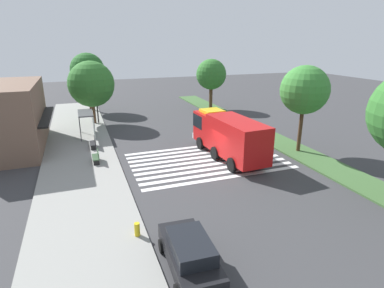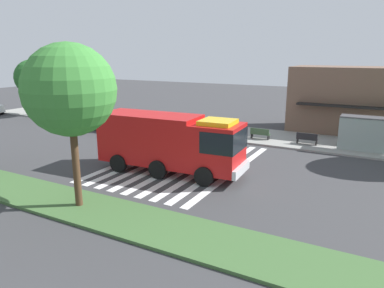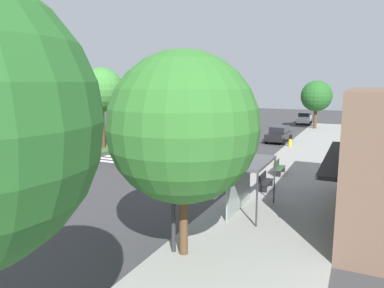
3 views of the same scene
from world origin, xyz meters
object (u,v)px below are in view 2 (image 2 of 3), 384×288
bench_west_of_shelter (260,134)px  fire_hydrant (143,125)px  parked_car_mid (105,121)px  fire_truck (173,141)px  bench_near_shelter (307,139)px  bus_stop_shelter (365,127)px  sidewalk_tree_far_west (33,78)px  median_tree_west (70,90)px

bench_west_of_shelter → fire_hydrant: bearing=-173.9°
parked_car_mid → bench_west_of_shelter: 14.54m
fire_truck → bench_west_of_shelter: fire_truck is taller
fire_truck → fire_hydrant: size_ratio=13.10×
bench_near_shelter → fire_truck: bearing=-118.7°
bus_stop_shelter → fire_hydrant: bearing=-176.3°
bench_near_shelter → sidewalk_tree_far_west: bearing=-178.7°
median_tree_west → parked_car_mid: bearing=127.9°
fire_truck → fire_hydrant: bearing=130.9°
bench_near_shelter → bus_stop_shelter: bearing=0.5°
bench_near_shelter → median_tree_west: (-7.06, -17.02, 4.91)m
bench_near_shelter → bench_west_of_shelter: (-3.80, 0.00, 0.00)m
fire_truck → fire_hydrant: fire_truck is taller
bus_stop_shelter → bench_west_of_shelter: bus_stop_shelter is taller
bench_west_of_shelter → sidewalk_tree_far_west: size_ratio=0.25×
fire_truck → bench_west_of_shelter: bearing=75.9°
parked_car_mid → sidewalk_tree_far_west: bearing=172.8°
bench_west_of_shelter → sidewalk_tree_far_west: bearing=-178.5°
fire_truck → bus_stop_shelter: size_ratio=2.62×
parked_car_mid → bus_stop_shelter: bearing=10.4°
bus_stop_shelter → sidewalk_tree_far_west: bearing=-178.8°
fire_truck → sidewalk_tree_far_west: sidewalk_tree_far_west is taller
fire_hydrant → bench_near_shelter: bearing=4.6°
parked_car_mid → median_tree_west: median_tree_west is taller
median_tree_west → sidewalk_tree_far_west: bearing=145.1°
bench_near_shelter → bench_west_of_shelter: same height
parked_car_mid → bus_stop_shelter: size_ratio=1.33×
sidewalk_tree_far_west → fire_hydrant: bearing=-1.8°
bus_stop_shelter → median_tree_west: 20.64m
fire_truck → bench_near_shelter: (5.80, 10.57, -1.41)m
parked_car_mid → bench_west_of_shelter: bearing=14.3°
sidewalk_tree_far_west → parked_car_mid: bearing=-10.0°
bus_stop_shelter → bench_west_of_shelter: (-7.80, -0.04, -1.30)m
parked_car_mid → bench_near_shelter: 18.28m
median_tree_west → fire_hydrant: (-7.90, 15.82, -5.01)m
fire_truck → sidewalk_tree_far_west: 26.69m
parked_car_mid → bus_stop_shelter: (22.05, 2.93, 1.04)m
fire_truck → median_tree_west: median_tree_west is taller
parked_car_mid → bus_stop_shelter: bus_stop_shelter is taller
parked_car_mid → bench_near_shelter: parked_car_mid is taller
parked_car_mid → sidewalk_tree_far_west: sidewalk_tree_far_west is taller
sidewalk_tree_far_west → fire_hydrant: size_ratio=8.97×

